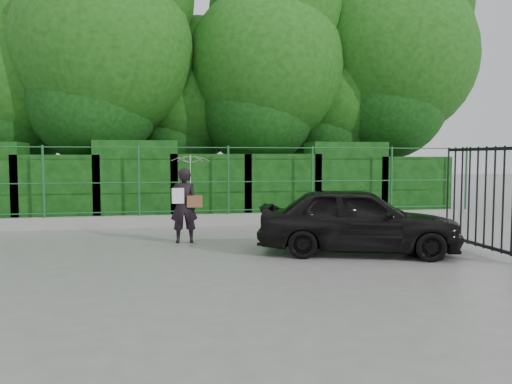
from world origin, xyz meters
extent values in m
plane|color=gray|center=(0.00, 0.00, 0.00)|extent=(80.00, 80.00, 0.00)
cube|color=#9E9E99|center=(0.00, 4.50, 0.15)|extent=(14.00, 0.25, 0.30)
cylinder|color=#1E5B2E|center=(-4.20, 4.50, 1.20)|extent=(0.06, 0.06, 1.80)
cylinder|color=#1E5B2E|center=(-1.90, 4.50, 1.20)|extent=(0.06, 0.06, 1.80)
cylinder|color=#1E5B2E|center=(0.40, 4.50, 1.20)|extent=(0.06, 0.06, 1.80)
cylinder|color=#1E5B2E|center=(2.70, 4.50, 1.20)|extent=(0.06, 0.06, 1.80)
cylinder|color=#1E5B2E|center=(5.00, 4.50, 1.20)|extent=(0.06, 0.06, 1.80)
cylinder|color=#1E5B2E|center=(7.30, 4.50, 1.20)|extent=(0.06, 0.06, 1.80)
cylinder|color=#1E5B2E|center=(0.00, 4.50, 0.40)|extent=(13.60, 0.03, 0.03)
cylinder|color=#1E5B2E|center=(0.00, 4.50, 1.15)|extent=(13.60, 0.03, 0.03)
cylinder|color=#1E5B2E|center=(0.00, 4.50, 2.05)|extent=(13.60, 0.03, 0.03)
cube|color=black|center=(-4.00, 5.50, 0.93)|extent=(2.20, 1.20, 1.86)
cube|color=black|center=(-2.00, 5.50, 1.12)|extent=(2.20, 1.20, 2.25)
cube|color=black|center=(0.00, 5.50, 0.94)|extent=(2.20, 1.20, 1.89)
cube|color=black|center=(2.00, 5.50, 0.95)|extent=(2.20, 1.20, 1.89)
cube|color=black|center=(4.00, 5.50, 1.12)|extent=(2.20, 1.20, 2.23)
cube|color=black|center=(6.00, 5.50, 0.91)|extent=(2.20, 1.20, 1.82)
cylinder|color=black|center=(-5.50, 8.00, 1.88)|extent=(0.36, 0.36, 3.75)
sphere|color=#14470F|center=(-5.50, 8.00, 4.12)|extent=(4.50, 4.50, 4.50)
cylinder|color=black|center=(-3.00, 7.20, 2.25)|extent=(0.36, 0.36, 4.50)
sphere|color=#14470F|center=(-3.00, 7.20, 4.95)|extent=(5.40, 5.40, 5.40)
cylinder|color=black|center=(-0.50, 8.50, 1.62)|extent=(0.36, 0.36, 3.25)
sphere|color=#14470F|center=(-0.50, 8.50, 3.58)|extent=(3.90, 3.90, 3.90)
cylinder|color=black|center=(2.00, 7.50, 2.12)|extent=(0.36, 0.36, 4.25)
sphere|color=#14470F|center=(2.00, 7.50, 4.68)|extent=(5.10, 5.10, 5.10)
cylinder|color=black|center=(4.50, 8.20, 1.75)|extent=(0.36, 0.36, 3.50)
sphere|color=#14470F|center=(4.50, 8.20, 3.85)|extent=(4.20, 4.20, 4.20)
cylinder|color=black|center=(6.50, 7.80, 2.38)|extent=(0.36, 0.36, 4.75)
sphere|color=#14470F|center=(6.50, 7.80, 5.23)|extent=(5.70, 5.70, 5.70)
cube|color=black|center=(4.60, -0.05, 0.15)|extent=(0.05, 2.00, 0.06)
cube|color=black|center=(4.60, -0.05, 1.95)|extent=(0.05, 2.00, 0.06)
cylinder|color=black|center=(4.60, -0.75, 1.05)|extent=(0.04, 0.04, 1.90)
cylinder|color=black|center=(4.60, -0.50, 1.05)|extent=(0.04, 0.04, 1.90)
cylinder|color=black|center=(4.60, -0.25, 1.05)|extent=(0.04, 0.04, 1.90)
cylinder|color=black|center=(4.60, 0.00, 1.05)|extent=(0.04, 0.04, 1.90)
cylinder|color=black|center=(4.60, 0.25, 1.05)|extent=(0.04, 0.04, 1.90)
cylinder|color=black|center=(4.60, 0.50, 1.05)|extent=(0.04, 0.04, 1.90)
cylinder|color=black|center=(4.60, 0.75, 1.05)|extent=(0.04, 0.04, 1.90)
cylinder|color=black|center=(4.60, 1.00, 1.05)|extent=(0.04, 0.04, 1.90)
imported|color=black|center=(-0.86, 1.96, 0.79)|extent=(0.59, 0.40, 1.58)
imported|color=white|center=(-0.71, 2.01, 1.47)|extent=(0.87, 0.88, 0.79)
cube|color=brown|center=(-0.64, 1.88, 0.88)|extent=(0.32, 0.15, 0.24)
cube|color=white|center=(-0.98, 1.84, 1.00)|extent=(0.25, 0.02, 0.32)
imported|color=black|center=(2.30, 0.24, 0.63)|extent=(3.97, 2.52, 1.26)
camera|label=1|loc=(-1.22, -8.54, 1.80)|focal=35.00mm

